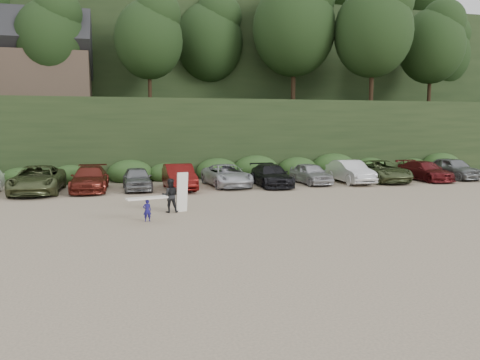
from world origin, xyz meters
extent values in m
plane|color=tan|center=(0.00, 0.00, 0.00)|extent=(120.00, 120.00, 0.00)
cube|color=black|center=(0.00, 22.00, 3.00)|extent=(80.00, 14.00, 6.00)
cube|color=black|center=(0.00, 40.00, 8.00)|extent=(90.00, 30.00, 16.00)
ellipsoid|color=black|center=(0.00, 22.00, 11.00)|extent=(66.00, 12.00, 10.00)
cube|color=#2B491E|center=(-0.55, 14.50, 0.60)|extent=(46.20, 2.00, 1.20)
cube|color=brown|center=(-12.00, 24.00, 8.00)|extent=(8.00, 6.00, 4.00)
imported|color=#4D5632|center=(-10.60, 10.22, 0.82)|extent=(2.77, 5.90, 1.63)
imported|color=maroon|center=(-7.63, 10.37, 0.75)|extent=(2.27, 5.25, 1.51)
imported|color=slate|center=(-4.81, 10.08, 0.72)|extent=(1.79, 4.25, 1.44)
imported|color=#5B0F0D|center=(-2.25, 9.63, 0.80)|extent=(1.77, 4.86, 1.59)
imported|color=silver|center=(1.00, 10.38, 0.72)|extent=(2.81, 5.37, 1.44)
imported|color=black|center=(3.84, 9.67, 0.71)|extent=(2.11, 4.96, 1.43)
imported|color=#ACACB1|center=(6.86, 10.12, 0.72)|extent=(1.95, 4.32, 1.44)
imported|color=silver|center=(9.71, 9.88, 0.79)|extent=(1.75, 4.82, 1.58)
imported|color=#4C5833|center=(12.26, 10.07, 0.75)|extent=(2.59, 5.47, 1.51)
imported|color=maroon|center=(15.68, 9.81, 0.70)|extent=(2.25, 4.94, 1.40)
imported|color=gray|center=(18.42, 10.24, 0.80)|extent=(2.15, 4.80, 1.60)
imported|color=navy|center=(-4.79, 0.24, 0.47)|extent=(0.36, 0.26, 0.94)
cube|color=white|center=(-4.79, 0.24, 1.00)|extent=(1.79, 0.88, 0.07)
imported|color=black|center=(-3.63, 2.05, 0.79)|extent=(0.81, 0.66, 1.59)
cube|color=white|center=(-3.07, 2.01, 0.94)|extent=(0.58, 0.40, 1.87)
camera|label=1|loc=(-5.91, -19.53, 4.09)|focal=35.00mm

